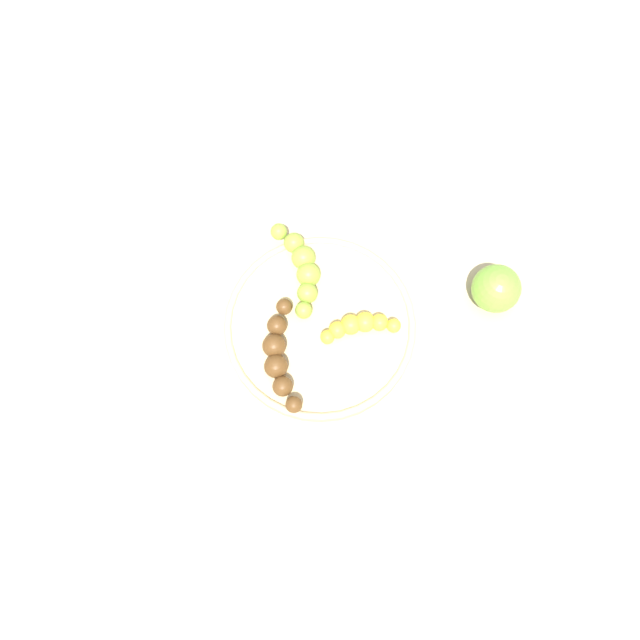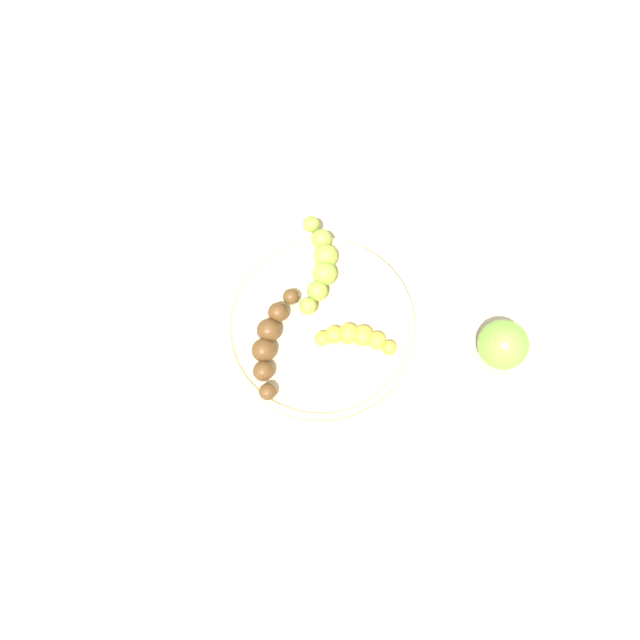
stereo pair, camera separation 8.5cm
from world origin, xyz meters
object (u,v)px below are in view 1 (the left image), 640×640
object	(u,v)px
fruit_bowl	(320,326)
banana_green	(302,267)
banana_yellow	(358,326)
apple_green	(496,289)
banana_overripe	(279,355)

from	to	relation	value
fruit_bowl	banana_green	distance (m)	0.09
banana_yellow	apple_green	world-z (taller)	apple_green
banana_green	banana_overripe	xyz separation A→B (m)	(-0.08, -0.10, -0.00)
banana_yellow	banana_overripe	xyz separation A→B (m)	(-0.12, 0.00, 0.00)
banana_green	apple_green	xyz separation A→B (m)	(0.23, -0.14, -0.00)
banana_overripe	banana_green	bearing A→B (deg)	-109.49
fruit_bowl	apple_green	world-z (taller)	apple_green
apple_green	banana_green	bearing A→B (deg)	149.61
fruit_bowl	banana_overripe	bearing A→B (deg)	-161.98
fruit_bowl	banana_yellow	distance (m)	0.06
fruit_bowl	apple_green	bearing A→B (deg)	-12.87
banana_yellow	banana_overripe	distance (m)	0.12
fruit_bowl	banana_green	xyz separation A→B (m)	(0.01, 0.08, 0.02)
banana_yellow	banana_green	world-z (taller)	banana_green
banana_yellow	apple_green	size ratio (longest dim) A/B	1.64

